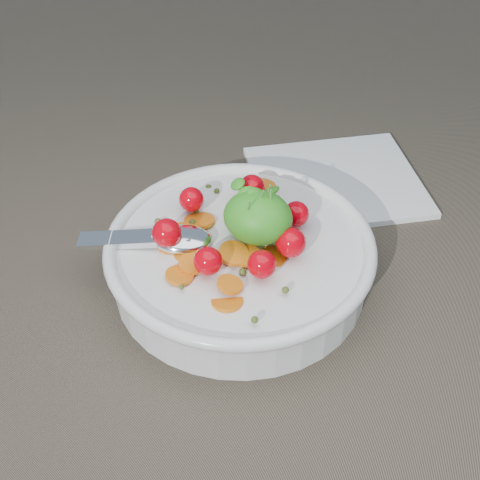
% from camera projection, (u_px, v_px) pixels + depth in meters
% --- Properties ---
extents(ground, '(6.00, 6.00, 0.00)m').
position_uv_depth(ground, '(248.00, 264.00, 0.65)').
color(ground, brown).
rests_on(ground, ground).
extents(bowl, '(0.27, 0.25, 0.10)m').
position_uv_depth(bowl, '(240.00, 257.00, 0.61)').
color(bowl, silver).
rests_on(bowl, ground).
extents(napkin, '(0.24, 0.23, 0.01)m').
position_uv_depth(napkin, '(336.00, 181.00, 0.74)').
color(napkin, white).
rests_on(napkin, ground).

